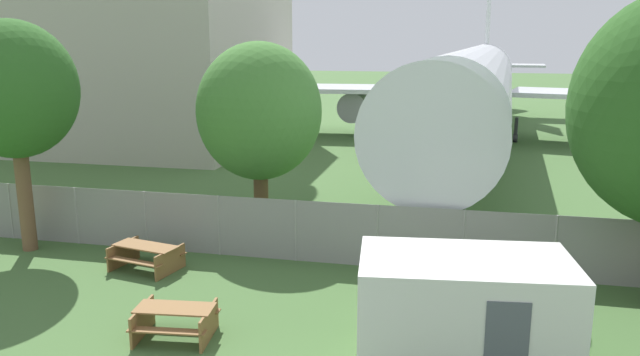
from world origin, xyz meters
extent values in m
cube|color=#ADA899|center=(-19.49, 30.09, 7.14)|extent=(23.68, 15.99, 14.28)
cylinder|color=gray|center=(-10.18, 9.89, 0.98)|extent=(0.07, 0.07, 1.96)
cylinder|color=gray|center=(-7.64, 9.89, 0.98)|extent=(0.07, 0.07, 1.96)
cylinder|color=gray|center=(-5.09, 9.89, 0.98)|extent=(0.07, 0.07, 1.96)
cylinder|color=gray|center=(-2.55, 9.89, 0.98)|extent=(0.07, 0.07, 1.96)
cylinder|color=gray|center=(0.00, 9.89, 0.98)|extent=(0.07, 0.07, 1.96)
cylinder|color=gray|center=(2.55, 9.89, 0.98)|extent=(0.07, 0.07, 1.96)
cylinder|color=gray|center=(5.09, 9.89, 0.98)|extent=(0.07, 0.07, 1.96)
cylinder|color=gray|center=(7.64, 9.89, 0.98)|extent=(0.07, 0.07, 1.96)
cube|color=gray|center=(0.00, 9.89, 0.98)|extent=(56.00, 0.01, 1.96)
cylinder|color=silver|center=(5.66, 33.29, 3.94)|extent=(7.22, 37.39, 4.58)
cone|color=silver|center=(4.17, 12.47, 3.94)|extent=(4.89, 4.89, 4.58)
cone|color=silver|center=(7.19, 54.67, 3.94)|extent=(4.52, 6.00, 4.12)
cylinder|color=#939399|center=(13.94, 34.97, 2.07)|extent=(2.35, 4.26, 2.06)
cube|color=silver|center=(-4.83, 35.90, 3.25)|extent=(17.03, 6.33, 0.30)
cylinder|color=#939399|center=(-2.30, 36.13, 2.07)|extent=(2.35, 4.26, 2.06)
cube|color=silver|center=(6.90, 50.67, 9.66)|extent=(0.53, 4.13, 6.87)
cube|color=silver|center=(6.89, 50.45, 4.40)|extent=(10.31, 4.37, 0.20)
cylinder|color=#2D2D33|center=(4.80, 21.24, 0.83)|extent=(0.24, 0.24, 1.65)
cylinder|color=#2D2D33|center=(4.80, 21.24, 0.28)|extent=(0.34, 0.58, 0.56)
cylinder|color=#2D2D33|center=(8.53, 34.94, 0.83)|extent=(0.24, 0.24, 1.65)
cylinder|color=#2D2D33|center=(8.53, 34.94, 0.28)|extent=(0.34, 0.58, 0.56)
cylinder|color=#2D2D33|center=(3.05, 35.34, 0.83)|extent=(0.24, 0.24, 1.65)
cylinder|color=#2D2D33|center=(3.05, 35.34, 0.28)|extent=(0.34, 0.58, 0.56)
cube|color=silver|center=(5.09, 4.69, 1.17)|extent=(4.70, 3.03, 2.34)
cube|color=#4C515B|center=(5.89, 3.50, 1.00)|extent=(0.84, 0.13, 1.90)
cube|color=brown|center=(-4.20, 8.18, 0.74)|extent=(2.08, 1.14, 0.04)
cube|color=brown|center=(-4.09, 8.73, 0.44)|extent=(1.98, 0.67, 0.04)
cube|color=brown|center=(-4.31, 7.63, 0.44)|extent=(1.98, 0.67, 0.04)
cube|color=brown|center=(-3.34, 8.00, 0.37)|extent=(0.34, 1.38, 0.74)
cube|color=brown|center=(-5.07, 8.35, 0.37)|extent=(0.34, 1.38, 0.74)
cube|color=brown|center=(-1.42, 4.31, 0.74)|extent=(1.87, 0.95, 0.04)
cube|color=brown|center=(-1.48, 4.86, 0.44)|extent=(1.82, 0.48, 0.04)
cube|color=brown|center=(-1.36, 3.75, 0.44)|extent=(1.82, 0.48, 0.04)
cube|color=brown|center=(-0.62, 4.40, 0.37)|extent=(0.21, 1.40, 0.74)
cube|color=brown|center=(-2.21, 4.22, 0.37)|extent=(0.21, 1.40, 0.74)
cylinder|color=brown|center=(-8.83, 8.99, 1.79)|extent=(0.47, 0.47, 3.59)
ellipsoid|color=#2D6023|center=(-8.83, 8.99, 5.26)|extent=(3.93, 3.93, 4.33)
cylinder|color=brown|center=(-2.31, 13.59, 1.14)|extent=(0.55, 0.55, 2.28)
ellipsoid|color=#427A33|center=(-2.31, 13.59, 4.22)|extent=(4.57, 4.57, 5.02)
camera|label=1|loc=(4.78, -8.01, 6.86)|focal=35.00mm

